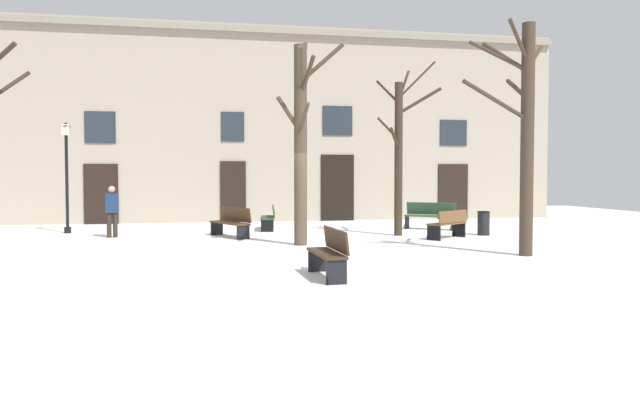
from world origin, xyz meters
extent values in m
plane|color=white|center=(0.00, 0.00, 0.00)|extent=(37.89, 37.89, 0.00)
cube|color=tan|center=(0.00, 9.70, 4.01)|extent=(23.68, 0.40, 8.01)
cube|color=gray|center=(0.00, 9.45, 7.76)|extent=(23.68, 0.30, 0.24)
cube|color=black|center=(-7.22, 9.48, 1.17)|extent=(1.27, 0.08, 2.34)
cube|color=#262D38|center=(-7.22, 9.48, 3.76)|extent=(1.15, 0.06, 1.23)
cube|color=black|center=(-2.13, 9.48, 1.23)|extent=(1.02, 0.08, 2.47)
cube|color=#262D38|center=(-2.13, 9.48, 3.86)|extent=(0.92, 0.06, 1.18)
cube|color=black|center=(2.20, 9.48, 1.38)|extent=(1.40, 0.08, 2.76)
cube|color=#262D38|center=(2.20, 9.48, 4.17)|extent=(1.26, 0.06, 1.22)
cube|color=black|center=(7.34, 9.48, 1.19)|extent=(1.35, 0.08, 2.38)
cube|color=#262D38|center=(7.34, 9.48, 3.74)|extent=(1.21, 0.06, 1.11)
cylinder|color=#382B1E|center=(2.74, 3.07, 2.41)|extent=(0.26, 0.26, 4.81)
cylinder|color=#382B1E|center=(2.37, 2.95, 3.35)|extent=(0.81, 0.32, 0.70)
cylinder|color=#382B1E|center=(2.99, 3.75, 3.05)|extent=(0.60, 1.44, 0.81)
cylinder|color=#382B1E|center=(2.45, 3.27, 4.53)|extent=(0.69, 0.52, 0.79)
cylinder|color=#382B1E|center=(3.33, 3.05, 4.91)|extent=(1.22, 0.10, 1.21)
cylinder|color=#382B1E|center=(3.40, 2.98, 4.24)|extent=(1.38, 0.29, 0.87)
cylinder|color=#382B1E|center=(2.51, 2.73, 3.02)|extent=(0.57, 0.77, 0.68)
cylinder|color=#382B1E|center=(3.00, 3.35, 4.76)|extent=(0.62, 0.67, 1.06)
cylinder|color=#382B1E|center=(-7.58, -0.84, 3.76)|extent=(1.01, 0.73, 0.97)
cylinder|color=#423326|center=(4.21, -2.08, 2.73)|extent=(0.31, 0.31, 5.47)
cylinder|color=#423326|center=(3.36, -2.17, 3.63)|extent=(1.75, 0.27, 0.92)
cylinder|color=#423326|center=(3.86, -2.29, 4.97)|extent=(0.81, 0.53, 0.96)
cylinder|color=#423326|center=(4.62, -1.66, 4.77)|extent=(0.92, 0.93, 0.74)
cylinder|color=#423326|center=(4.21, -1.60, 3.98)|extent=(0.11, 1.02, 0.66)
cylinder|color=#423326|center=(3.76, -1.82, 4.70)|extent=(1.01, 0.64, 0.82)
cylinder|color=#423326|center=(3.54, -1.94, 4.70)|extent=(1.40, 0.39, 0.76)
cylinder|color=#4C3D2D|center=(-0.70, 1.04, 2.71)|extent=(0.35, 0.35, 5.42)
cylinder|color=#4C3D2D|center=(-0.65, 1.45, 4.58)|extent=(0.19, 0.90, 1.20)
cylinder|color=#4C3D2D|center=(-0.56, 1.46, 4.90)|extent=(0.44, 0.99, 1.54)
cylinder|color=#4C3D2D|center=(-0.80, 0.47, 4.67)|extent=(0.32, 1.24, 1.01)
cylinder|color=#4C3D2D|center=(-0.70, 0.44, 3.42)|extent=(0.10, 1.24, 0.65)
cylinder|color=#4C3D2D|center=(-1.00, 1.11, 3.55)|extent=(0.72, 0.28, 1.02)
cylinder|color=#4C3D2D|center=(-0.15, 0.88, 4.92)|extent=(1.21, 0.45, 1.07)
cylinder|color=#4C3D2D|center=(-0.58, 0.73, 4.51)|extent=(0.39, 0.74, 1.09)
cylinder|color=black|center=(-7.71, 5.83, 1.60)|extent=(0.10, 0.10, 3.21)
cylinder|color=black|center=(-7.71, 5.83, 0.10)|extent=(0.22, 0.22, 0.20)
cube|color=beige|center=(-7.71, 5.83, 3.39)|extent=(0.24, 0.24, 0.36)
cone|color=black|center=(-7.71, 5.83, 3.57)|extent=(0.30, 0.30, 0.14)
cylinder|color=black|center=(5.43, 2.63, 0.37)|extent=(0.38, 0.38, 0.73)
torus|color=black|center=(5.43, 2.63, 0.75)|extent=(0.41, 0.41, 0.04)
cube|color=brown|center=(3.88, 1.88, 0.46)|extent=(1.53, 1.30, 0.05)
cube|color=brown|center=(4.01, 1.70, 0.68)|extent=(1.29, 0.98, 0.36)
cube|color=black|center=(4.45, 2.30, 0.23)|extent=(0.30, 0.38, 0.46)
torus|color=black|center=(4.34, 2.45, 0.08)|extent=(0.15, 0.12, 0.17)
cube|color=black|center=(3.30, 1.45, 0.23)|extent=(0.30, 0.38, 0.46)
torus|color=black|center=(3.19, 1.60, 0.08)|extent=(0.15, 0.12, 0.17)
cube|color=#2D4C33|center=(-1.11, 5.85, 0.42)|extent=(0.67, 1.82, 0.05)
cube|color=#2D4C33|center=(-0.90, 5.83, 0.65)|extent=(0.31, 1.77, 0.38)
cube|color=black|center=(-1.02, 6.68, 0.21)|extent=(0.43, 0.11, 0.42)
torus|color=black|center=(-1.20, 6.70, 0.08)|extent=(0.05, 0.17, 0.17)
cube|color=black|center=(-1.21, 5.03, 0.21)|extent=(0.43, 0.11, 0.42)
torus|color=black|center=(-1.39, 5.05, 0.08)|extent=(0.05, 0.17, 0.17)
cube|color=#51331E|center=(-2.53, 3.53, 0.44)|extent=(1.20, 1.84, 0.05)
cube|color=#51331E|center=(-2.34, 3.62, 0.70)|extent=(0.89, 1.69, 0.44)
cube|color=black|center=(-2.90, 4.30, 0.22)|extent=(0.39, 0.23, 0.44)
torus|color=black|center=(-3.05, 4.22, 0.08)|extent=(0.10, 0.17, 0.17)
cube|color=black|center=(-2.16, 2.77, 0.22)|extent=(0.39, 0.23, 0.44)
torus|color=black|center=(-2.31, 2.69, 0.08)|extent=(0.10, 0.17, 0.17)
cube|color=#3D2819|center=(-1.05, -4.21, 0.46)|extent=(0.48, 1.59, 0.05)
cube|color=#3D2819|center=(-0.87, -4.20, 0.70)|extent=(0.16, 1.58, 0.42)
cube|color=black|center=(-1.09, -3.49, 0.23)|extent=(0.37, 0.08, 0.46)
torus|color=black|center=(-1.24, -3.49, 0.08)|extent=(0.04, 0.17, 0.17)
cube|color=black|center=(-1.02, -4.94, 0.23)|extent=(0.37, 0.08, 0.46)
torus|color=black|center=(-1.17, -4.95, 0.08)|extent=(0.04, 0.17, 0.17)
cube|color=#2D4C33|center=(4.49, 4.85, 0.47)|extent=(1.68, 1.33, 0.05)
cube|color=#2D4C33|center=(4.60, 5.00, 0.73)|extent=(1.51, 1.08, 0.43)
cube|color=black|center=(3.82, 5.31, 0.24)|extent=(0.26, 0.34, 0.47)
torus|color=black|center=(3.73, 5.18, 0.08)|extent=(0.16, 0.12, 0.17)
cube|color=black|center=(5.16, 4.39, 0.24)|extent=(0.26, 0.34, 0.47)
torus|color=black|center=(5.08, 4.26, 0.08)|extent=(0.16, 0.12, 0.17)
cylinder|color=#2D271E|center=(-5.97, 4.15, 0.38)|extent=(0.14, 0.14, 0.76)
cylinder|color=#2D271E|center=(-6.15, 4.11, 0.38)|extent=(0.14, 0.14, 0.76)
cube|color=navy|center=(-6.06, 4.13, 1.05)|extent=(0.42, 0.31, 0.58)
sphere|color=tan|center=(-6.06, 4.13, 1.47)|extent=(0.21, 0.21, 0.21)
camera|label=1|loc=(-3.27, -15.16, 1.91)|focal=33.89mm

